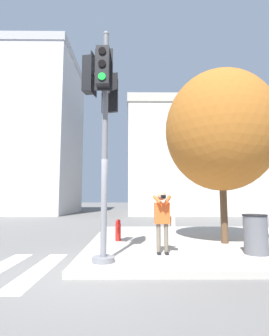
# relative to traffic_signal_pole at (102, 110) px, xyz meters

# --- Properties ---
(ground_plane) EXTENTS (160.00, 160.00, 0.00)m
(ground_plane) POSITION_rel_traffic_signal_pole_xyz_m (-0.15, -0.28, -3.70)
(ground_plane) COLOR slate
(sidewalk_corner) EXTENTS (8.00, 8.00, 0.16)m
(sidewalk_corner) POSITION_rel_traffic_signal_pole_xyz_m (3.35, 3.22, -3.63)
(sidewalk_corner) COLOR #ADA89E
(sidewalk_corner) RESTS_ON ground_plane
(traffic_signal_pole) EXTENTS (0.87, 1.18, 5.56)m
(traffic_signal_pole) POSITION_rel_traffic_signal_pole_xyz_m (0.00, 0.00, 0.00)
(traffic_signal_pole) COLOR slate
(traffic_signal_pole) RESTS_ON sidewalk_corner
(person_photographer) EXTENTS (0.58, 0.54, 1.60)m
(person_photographer) POSITION_rel_traffic_signal_pole_xyz_m (1.53, 0.85, -2.59)
(person_photographer) COLOR black
(person_photographer) RESTS_ON sidewalk_corner
(street_tree) EXTENTS (3.67, 3.67, 5.71)m
(street_tree) POSITION_rel_traffic_signal_pole_xyz_m (3.69, 2.42, 0.13)
(street_tree) COLOR brown
(street_tree) RESTS_ON sidewalk_corner
(fire_hydrant) EXTENTS (0.18, 0.24, 0.72)m
(fire_hydrant) POSITION_rel_traffic_signal_pole_xyz_m (0.25, 2.88, -3.19)
(fire_hydrant) COLOR red
(fire_hydrant) RESTS_ON sidewalk_corner
(trash_bin) EXTENTS (0.62, 0.62, 1.01)m
(trash_bin) POSITION_rel_traffic_signal_pole_xyz_m (3.91, 0.77, -3.04)
(trash_bin) COLOR #5B5B60
(trash_bin) RESTS_ON sidewalk_corner
(building_right) EXTENTS (17.94, 12.24, 10.85)m
(building_right) POSITION_rel_traffic_signal_pole_xyz_m (9.26, 22.22, 1.73)
(building_right) COLOR beige
(building_right) RESTS_ON ground_plane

